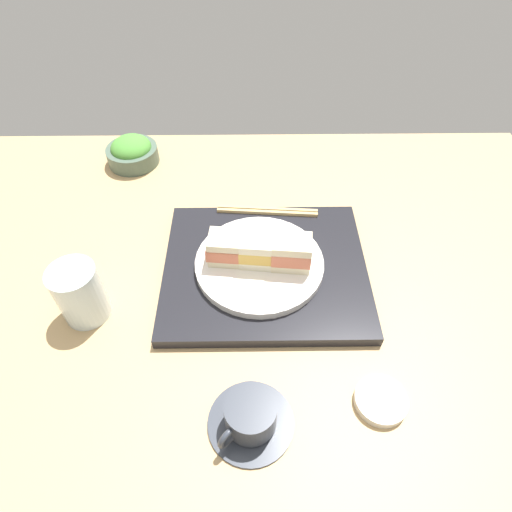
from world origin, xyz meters
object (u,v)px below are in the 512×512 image
(sandwich_middle, at_px, (259,250))
(coffee_cup, at_px, (250,417))
(sandwich_near, at_px, (291,252))
(drinking_glass, at_px, (80,293))
(sandwich_far, at_px, (228,248))
(small_sauce_dish, at_px, (381,400))
(salad_bowl, at_px, (132,152))
(chopsticks_pair, at_px, (267,211))
(sandwich_plate, at_px, (259,263))

(sandwich_middle, xyz_separation_m, coffee_cup, (0.02, 0.28, -0.04))
(sandwich_near, height_order, drinking_glass, drinking_glass)
(sandwich_far, xyz_separation_m, small_sauce_dish, (-0.23, 0.26, -0.06))
(small_sauce_dish, bearing_deg, drinking_glass, -19.55)
(salad_bowl, bearing_deg, small_sauce_dish, 127.90)
(sandwich_near, bearing_deg, small_sauce_dish, 116.01)
(sandwich_middle, height_order, coffee_cup, sandwich_middle)
(chopsticks_pair, distance_m, coffee_cup, 0.43)
(chopsticks_pair, relative_size, small_sauce_dish, 2.67)
(sandwich_plate, height_order, sandwich_middle, sandwich_middle)
(salad_bowl, bearing_deg, coffee_cup, 113.72)
(sandwich_far, height_order, drinking_glass, drinking_glass)
(drinking_glass, bearing_deg, chopsticks_pair, -143.98)
(sandwich_plate, height_order, coffee_cup, coffee_cup)
(chopsticks_pair, height_order, small_sauce_dish, chopsticks_pair)
(sandwich_far, bearing_deg, small_sauce_dish, 131.83)
(sandwich_far, distance_m, chopsticks_pair, 0.16)
(chopsticks_pair, bearing_deg, sandwich_middle, 82.65)
(coffee_cup, bearing_deg, salad_bowl, -66.28)
(sandwich_plate, relative_size, drinking_glass, 2.17)
(drinking_glass, relative_size, small_sauce_dish, 1.39)
(small_sauce_dish, bearing_deg, sandwich_middle, -55.11)
(sandwich_middle, distance_m, chopsticks_pair, 0.15)
(salad_bowl, height_order, coffee_cup, salad_bowl)
(sandwich_middle, xyz_separation_m, sandwich_far, (0.06, -0.01, -0.00))
(chopsticks_pair, height_order, coffee_cup, coffee_cup)
(coffee_cup, height_order, small_sauce_dish, coffee_cup)
(sandwich_far, bearing_deg, sandwich_middle, 172.74)
(salad_bowl, bearing_deg, sandwich_plate, 129.90)
(sandwich_far, relative_size, small_sauce_dish, 0.99)
(sandwich_plate, relative_size, salad_bowl, 1.95)
(sandwich_near, relative_size, salad_bowl, 0.61)
(sandwich_near, bearing_deg, drinking_glass, 12.11)
(sandwich_near, relative_size, sandwich_far, 0.95)
(salad_bowl, bearing_deg, chopsticks_pair, 146.70)
(sandwich_plate, distance_m, coffee_cup, 0.28)
(sandwich_middle, bearing_deg, coffee_cup, 86.39)
(sandwich_far, bearing_deg, chopsticks_pair, -118.15)
(sandwich_middle, relative_size, sandwich_far, 0.96)
(small_sauce_dish, bearing_deg, chopsticks_pair, -68.62)
(salad_bowl, height_order, drinking_glass, drinking_glass)
(sandwich_plate, xyz_separation_m, sandwich_far, (0.06, -0.01, 0.03))
(sandwich_plate, xyz_separation_m, drinking_glass, (0.30, 0.08, 0.02))
(sandwich_plate, xyz_separation_m, small_sauce_dish, (-0.17, 0.25, -0.02))
(salad_bowl, xyz_separation_m, chopsticks_pair, (-0.32, 0.21, -0.00))
(sandwich_near, xyz_separation_m, sandwich_middle, (0.06, -0.01, -0.00))
(sandwich_plate, height_order, drinking_glass, drinking_glass)
(coffee_cup, bearing_deg, small_sauce_dish, -171.46)
(sandwich_near, xyz_separation_m, coffee_cup, (0.07, 0.27, -0.04))
(chopsticks_pair, relative_size, coffee_cup, 1.66)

